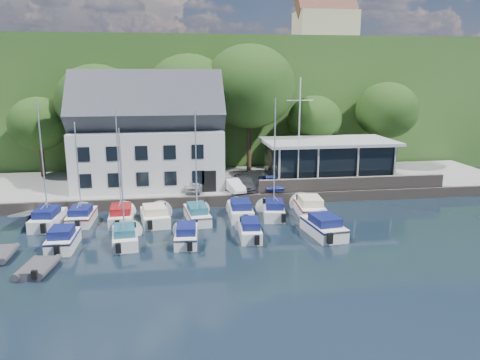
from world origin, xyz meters
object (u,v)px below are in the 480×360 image
(boat_r1_0, at_px, (43,169))
(boat_r1_1, at_px, (78,172))
(car_silver, at_px, (192,184))
(dinghy_1, at_px, (38,267))
(car_dgrey, at_px, (244,182))
(boat_r1_3, at_px, (155,214))
(boat_r1_5, at_px, (240,209))
(boat_r2_3, at_px, (250,228))
(boat_r1_7, at_px, (309,205))
(flagpole, at_px, (299,134))
(boat_r1_4, at_px, (196,169))
(boat_r1_6, at_px, (274,165))
(car_white, at_px, (233,185))
(boat_r2_0, at_px, (63,237))
(boat_r2_1, at_px, (122,187))
(harbor_building, at_px, (149,140))
(boat_r1_2, at_px, (119,168))
(boat_r2_2, at_px, (186,233))
(club_pavilion, at_px, (328,160))
(boat_r2_4, at_px, (324,225))
(car_blue, at_px, (271,182))

(boat_r1_0, relative_size, boat_r1_1, 1.10)
(car_silver, height_order, dinghy_1, car_silver)
(car_silver, distance_m, car_dgrey, 4.88)
(boat_r1_0, xyz_separation_m, boat_r1_3, (8.30, -0.45, -3.87))
(boat_r1_5, relative_size, boat_r2_3, 1.08)
(car_silver, distance_m, boat_r1_5, 6.82)
(car_silver, relative_size, boat_r1_7, 0.57)
(flagpole, bearing_deg, boat_r1_3, -156.41)
(flagpole, xyz_separation_m, boat_r1_4, (-9.96, -5.72, -1.88))
(car_dgrey, height_order, boat_r1_0, boat_r1_0)
(boat_r1_6, height_order, boat_r2_3, boat_r1_6)
(car_white, distance_m, dinghy_1, 19.71)
(boat_r1_0, bearing_deg, boat_r1_1, 16.78)
(boat_r1_5, height_order, boat_r2_0, boat_r2_0)
(boat_r1_0, bearing_deg, boat_r2_1, -32.38)
(boat_r2_0, relative_size, dinghy_1, 1.63)
(harbor_building, height_order, boat_r1_2, harbor_building)
(boat_r2_0, bearing_deg, boat_r2_2, 0.51)
(boat_r1_6, distance_m, boat_r2_0, 17.00)
(boat_r2_0, bearing_deg, boat_r1_7, 16.67)
(club_pavilion, bearing_deg, boat_r1_2, -157.03)
(boat_r2_3, height_order, dinghy_1, boat_r2_3)
(boat_r2_0, distance_m, boat_r2_1, 5.36)
(boat_r1_1, height_order, boat_r2_0, boat_r1_1)
(boat_r1_6, bearing_deg, car_dgrey, 114.16)
(harbor_building, xyz_separation_m, boat_r2_2, (3.02, -14.28, -4.66))
(boat_r1_3, xyz_separation_m, boat_r2_4, (12.47, -4.73, 0.04))
(boat_r2_2, bearing_deg, boat_r1_2, 137.62)
(dinghy_1, bearing_deg, boat_r2_3, 25.89)
(boat_r1_6, bearing_deg, boat_r1_3, -169.66)
(flagpole, relative_size, boat_r1_7, 1.54)
(car_blue, height_order, boat_r1_4, boat_r1_4)
(car_dgrey, relative_size, boat_r2_0, 0.88)
(boat_r1_3, bearing_deg, club_pavilion, 19.34)
(club_pavilion, xyz_separation_m, boat_r1_6, (-7.54, -8.78, 1.39))
(boat_r2_1, bearing_deg, flagpole, 27.90)
(boat_r1_6, distance_m, boat_r2_2, 9.71)
(harbor_building, bearing_deg, boat_r2_2, -78.04)
(club_pavilion, relative_size, boat_r1_1, 1.58)
(boat_r1_3, xyz_separation_m, boat_r1_6, (9.78, 0.21, 3.70))
(car_silver, height_order, boat_r1_6, boat_r1_6)
(boat_r1_6, relative_size, boat_r2_0, 1.74)
(car_dgrey, relative_size, boat_r2_1, 0.54)
(boat_r2_3, bearing_deg, boat_r1_4, 132.88)
(boat_r1_3, relative_size, boat_r1_4, 0.66)
(boat_r1_3, bearing_deg, car_dgrey, 28.85)
(club_pavilion, height_order, car_blue, club_pavilion)
(club_pavilion, xyz_separation_m, boat_r1_0, (-25.62, -8.54, 1.57))
(boat_r2_1, distance_m, boat_r2_3, 9.58)
(boat_r1_4, bearing_deg, boat_r1_0, 171.75)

